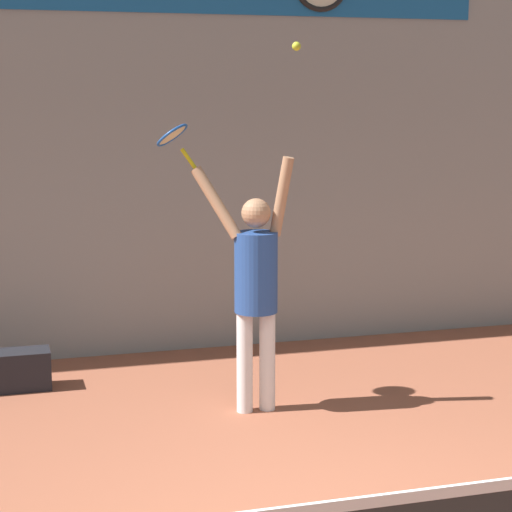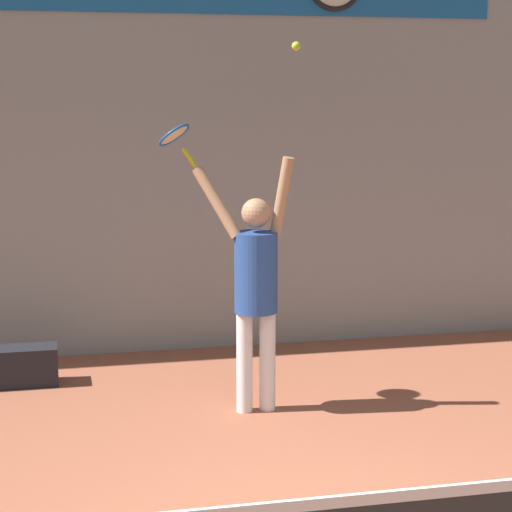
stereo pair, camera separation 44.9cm
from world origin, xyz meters
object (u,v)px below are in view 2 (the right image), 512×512
Objects in this scene: tennis_racket at (175,137)px; tennis_ball at (296,46)px; tennis_player at (255,280)px; equipment_bag at (11,367)px.

tennis_racket is 5.58× the size of tennis_ball.
tennis_player reaches higher than equipment_bag.
tennis_ball is 0.08× the size of equipment_bag.
tennis_player is 5.45× the size of tennis_racket.
tennis_ball reaches higher than tennis_player.
tennis_racket is at bearing 152.33° from tennis_ball.
tennis_racket is at bearing 150.67° from tennis_player.
equipment_bag is (-2.26, 1.23, -2.73)m from tennis_ball.
equipment_bag is (-1.40, 0.77, -2.04)m from tennis_racket.
tennis_player is at bearing -29.33° from tennis_racket.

